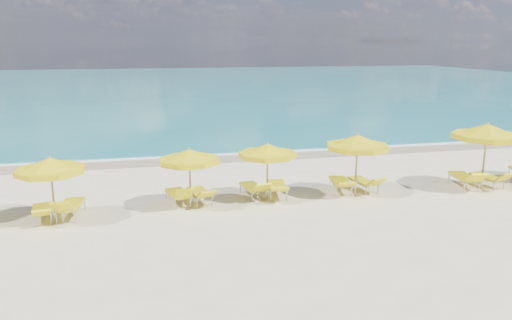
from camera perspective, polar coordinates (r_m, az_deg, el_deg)
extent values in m
plane|color=beige|center=(17.29, 1.10, -5.00)|extent=(120.00, 120.00, 0.00)
cube|color=#146E75|center=(64.28, -9.27, 8.39)|extent=(120.00, 80.00, 0.30)
cube|color=tan|center=(24.28, -3.07, 0.40)|extent=(120.00, 2.60, 0.01)
cube|color=white|center=(25.05, -3.38, 0.80)|extent=(120.00, 1.20, 0.03)
cube|color=white|center=(33.44, -16.12, 3.50)|extent=(14.00, 0.36, 0.05)
cube|color=white|center=(42.03, 3.91, 5.93)|extent=(18.00, 0.30, 0.05)
cylinder|color=tan|center=(16.44, -22.22, -3.32)|extent=(0.06, 0.06, 2.02)
cone|color=yellow|center=(16.23, -22.48, -0.44)|extent=(2.70, 2.70, 0.40)
cylinder|color=yellow|center=(16.27, -22.42, -1.12)|extent=(2.72, 2.72, 0.16)
sphere|color=tan|center=(16.18, -22.55, 0.27)|extent=(0.09, 0.09, 0.09)
cylinder|color=tan|center=(16.71, -7.55, -2.22)|extent=(0.06, 0.06, 1.99)
cone|color=yellow|center=(16.51, -7.64, 0.57)|extent=(2.66, 2.66, 0.40)
cylinder|color=yellow|center=(16.55, -7.62, -0.08)|extent=(2.68, 2.68, 0.16)
sphere|color=tan|center=(16.46, -7.66, 1.26)|extent=(0.09, 0.09, 0.09)
cylinder|color=tan|center=(17.46, 1.31, -1.43)|extent=(0.06, 0.06, 1.98)
cone|color=yellow|center=(17.27, 1.32, 1.25)|extent=(2.55, 2.55, 0.40)
cylinder|color=yellow|center=(17.31, 1.32, 0.62)|extent=(2.57, 2.57, 0.16)
sphere|color=tan|center=(17.22, 1.33, 1.90)|extent=(0.09, 0.09, 0.09)
cylinder|color=tan|center=(18.27, 11.39, -0.67)|extent=(0.07, 0.07, 2.20)
cone|color=yellow|center=(18.07, 11.52, 2.16)|extent=(2.41, 2.41, 0.44)
cylinder|color=yellow|center=(18.12, 11.49, 1.50)|extent=(2.43, 2.43, 0.18)
sphere|color=tan|center=(18.03, 11.56, 2.86)|extent=(0.10, 0.10, 0.10)
cylinder|color=tan|center=(20.57, 24.64, 0.30)|extent=(0.08, 0.08, 2.45)
cone|color=yellow|center=(20.39, 24.92, 3.12)|extent=(3.18, 3.18, 0.49)
cylinder|color=yellow|center=(20.42, 24.85, 2.46)|extent=(3.21, 3.21, 0.20)
sphere|color=tan|center=(20.35, 24.99, 3.81)|extent=(0.11, 0.11, 0.11)
cube|color=yellow|center=(17.08, -23.29, -5.17)|extent=(0.74, 1.26, 0.07)
cube|color=yellow|center=(16.24, -23.31, -5.56)|extent=(0.61, 0.60, 0.35)
cube|color=yellow|center=(17.03, -20.41, -4.79)|extent=(0.76, 1.42, 0.08)
cube|color=yellow|center=(16.13, -21.26, -5.05)|extent=(0.66, 0.59, 0.49)
cube|color=yellow|center=(17.39, -8.99, -3.78)|extent=(0.80, 1.37, 0.08)
cube|color=yellow|center=(16.53, -8.27, -3.86)|extent=(0.65, 0.58, 0.49)
cube|color=yellow|center=(17.51, -6.56, -3.60)|extent=(0.79, 1.35, 0.08)
cube|color=yellow|center=(16.65, -5.67, -3.90)|extent=(0.66, 0.65, 0.38)
cube|color=yellow|center=(18.00, -0.43, -3.04)|extent=(0.76, 1.34, 0.08)
cube|color=yellow|center=(17.18, 0.63, -3.19)|extent=(0.64, 0.60, 0.43)
cube|color=yellow|center=(18.08, 2.38, -2.89)|extent=(0.81, 1.43, 0.08)
cube|color=yellow|center=(17.12, 2.72, -3.36)|extent=(0.69, 0.70, 0.34)
cube|color=yellow|center=(18.86, 9.58, -2.40)|extent=(0.83, 1.42, 0.08)
cube|color=yellow|center=(17.93, 10.20, -2.78)|extent=(0.69, 0.70, 0.35)
cube|color=yellow|center=(19.16, 12.05, -2.32)|extent=(0.78, 1.34, 0.08)
cube|color=yellow|center=(18.44, 13.61, -2.45)|extent=(0.64, 0.61, 0.41)
cube|color=yellow|center=(20.76, 22.64, -1.75)|extent=(0.82, 1.47, 0.09)
cube|color=yellow|center=(19.90, 23.90, -1.88)|extent=(0.70, 0.66, 0.47)
cube|color=yellow|center=(21.28, 24.85, -1.73)|extent=(0.72, 1.31, 0.08)
cube|color=yellow|center=(20.67, 26.55, -1.78)|extent=(0.62, 0.57, 0.43)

